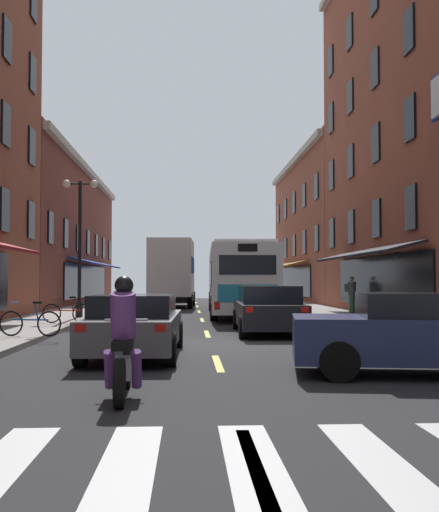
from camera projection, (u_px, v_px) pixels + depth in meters
ground_plane at (211, 346)px, 15.33m from camera, size 34.80×80.00×0.10m
lane_centre_dashes at (211, 345)px, 15.08m from camera, size 0.14×73.90×0.01m
crosswalk_near at (254, 463)px, 5.35m from camera, size 7.10×2.80×0.01m
transit_bus at (238, 279)px, 28.21m from camera, size 2.91×12.50×3.13m
box_truck at (173, 273)px, 36.55m from camera, size 2.73×7.22×3.93m
sedan_near at (268, 309)px, 18.44m from camera, size 2.05×4.79×1.44m
sedan_mid at (135, 324)px, 12.95m from camera, size 1.98×4.71×1.30m
sedan_far at (422, 333)px, 10.37m from camera, size 4.46×2.42×1.38m
sedan_rear at (176, 292)px, 45.90m from camera, size 2.08×4.69×1.47m
motorcycle_rider at (124, 346)px, 8.39m from camera, size 0.62×2.07×1.66m
bicycle_near at (30, 322)px, 16.03m from camera, size 1.69×0.52×0.91m
bicycle_mid at (67, 312)px, 21.01m from camera, size 1.71×0.48×0.91m
pedestrian_near at (352, 294)px, 27.70m from camera, size 0.53×0.43×1.64m
street_lamp_twin at (80, 241)px, 24.57m from camera, size 1.42×0.32×5.49m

